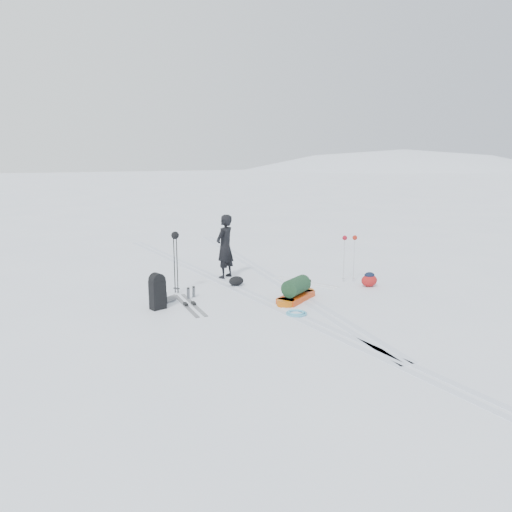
% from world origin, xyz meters
% --- Properties ---
extents(ground, '(200.00, 200.00, 0.00)m').
position_xyz_m(ground, '(0.00, 0.00, 0.00)').
color(ground, white).
rests_on(ground, ground).
extents(snow_hill_backdrop, '(359.50, 192.00, 162.45)m').
position_xyz_m(snow_hill_backdrop, '(62.69, 84.02, -69.02)').
color(snow_hill_backdrop, white).
rests_on(snow_hill_backdrop, ground).
extents(ski_tracks, '(3.38, 17.97, 0.01)m').
position_xyz_m(ski_tracks, '(0.61, 0.88, 0.00)').
color(ski_tracks, silver).
rests_on(ski_tracks, ground).
extents(skier, '(0.78, 0.71, 1.79)m').
position_xyz_m(skier, '(0.16, 1.99, 0.90)').
color(skier, black).
rests_on(skier, ground).
extents(pulk_sled, '(1.46, 1.09, 0.55)m').
position_xyz_m(pulk_sled, '(0.75, -0.86, 0.21)').
color(pulk_sled, '#C4380B').
rests_on(pulk_sled, ground).
extents(expedition_rucksack, '(0.78, 0.72, 0.83)m').
position_xyz_m(expedition_rucksack, '(-2.34, 0.03, 0.38)').
color(expedition_rucksack, black).
rests_on(expedition_rucksack, ground).
extents(ski_poles_black, '(0.19, 0.20, 1.56)m').
position_xyz_m(ski_poles_black, '(-1.58, 1.07, 1.28)').
color(ski_poles_black, black).
rests_on(ski_poles_black, ground).
extents(ski_poles_silver, '(0.39, 0.23, 1.28)m').
position_xyz_m(ski_poles_silver, '(2.96, 0.01, 1.07)').
color(ski_poles_silver, silver).
rests_on(ski_poles_silver, ground).
extents(touring_skis_grey, '(0.40, 1.91, 0.07)m').
position_xyz_m(touring_skis_grey, '(-1.66, -0.10, 0.02)').
color(touring_skis_grey, gray).
rests_on(touring_skis_grey, ground).
extents(touring_skis_white, '(1.08, 1.89, 0.07)m').
position_xyz_m(touring_skis_white, '(1.86, 0.45, 0.02)').
color(touring_skis_white, white).
rests_on(touring_skis_white, ground).
extents(rope_coil, '(0.51, 0.51, 0.06)m').
position_xyz_m(rope_coil, '(0.18, -1.78, 0.03)').
color(rope_coil, '#4EA2BF').
rests_on(rope_coil, ground).
extents(small_daypack, '(0.49, 0.39, 0.39)m').
position_xyz_m(small_daypack, '(3.13, -0.66, 0.19)').
color(small_daypack, maroon).
rests_on(small_daypack, ground).
extents(thermos_pair, '(0.27, 0.21, 0.29)m').
position_xyz_m(thermos_pair, '(-1.42, 0.46, 0.14)').
color(thermos_pair, slate).
rests_on(thermos_pair, ground).
extents(stuff_sack, '(0.47, 0.41, 0.25)m').
position_xyz_m(stuff_sack, '(0.05, 1.04, 0.13)').
color(stuff_sack, black).
rests_on(stuff_sack, ground).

